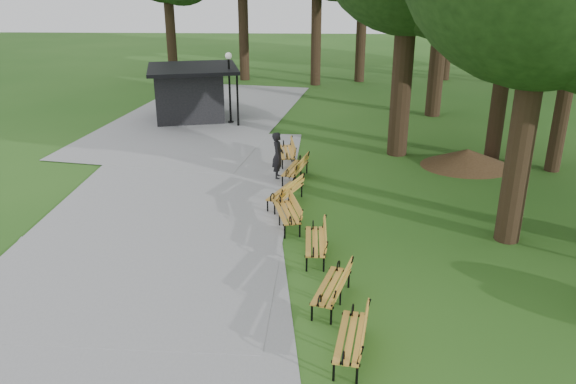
{
  "coord_description": "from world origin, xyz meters",
  "views": [
    {
      "loc": [
        0.53,
        -14.8,
        7.47
      ],
      "look_at": [
        -0.04,
        1.13,
        1.1
      ],
      "focal_mm": 36.43,
      "sensor_mm": 36.0,
      "label": 1
    }
  ],
  "objects_px": {
    "kiosk": "(189,93)",
    "lamp_post": "(229,73)",
    "person": "(278,156)",
    "bench_3": "(287,213)",
    "bench_5": "(295,169)",
    "bench_1": "(331,287)",
    "bench_4": "(285,192)",
    "bench_2": "(315,242)",
    "dirt_mound": "(467,158)",
    "bench_6": "(286,152)",
    "bench_0": "(351,337)"
  },
  "relations": [
    {
      "from": "bench_3",
      "to": "bench_5",
      "type": "distance_m",
      "value": 3.94
    },
    {
      "from": "lamp_post",
      "to": "bench_6",
      "type": "height_order",
      "value": "lamp_post"
    },
    {
      "from": "bench_4",
      "to": "lamp_post",
      "type": "bearing_deg",
      "value": -139.47
    },
    {
      "from": "bench_1",
      "to": "bench_3",
      "type": "distance_m",
      "value": 4.38
    },
    {
      "from": "bench_1",
      "to": "dirt_mound",
      "type": "bearing_deg",
      "value": 167.69
    },
    {
      "from": "kiosk",
      "to": "bench_5",
      "type": "bearing_deg",
      "value": -70.14
    },
    {
      "from": "person",
      "to": "bench_3",
      "type": "bearing_deg",
      "value": -174.8
    },
    {
      "from": "dirt_mound",
      "to": "bench_1",
      "type": "xyz_separation_m",
      "value": [
        -5.56,
        -9.92,
        0.1
      ]
    },
    {
      "from": "bench_1",
      "to": "bench_3",
      "type": "xyz_separation_m",
      "value": [
        -1.19,
        4.21,
        0.0
      ]
    },
    {
      "from": "dirt_mound",
      "to": "bench_0",
      "type": "height_order",
      "value": "bench_0"
    },
    {
      "from": "bench_6",
      "to": "bench_2",
      "type": "bearing_deg",
      "value": 0.83
    },
    {
      "from": "kiosk",
      "to": "bench_2",
      "type": "height_order",
      "value": "kiosk"
    },
    {
      "from": "bench_4",
      "to": "kiosk",
      "type": "bearing_deg",
      "value": -130.73
    },
    {
      "from": "bench_1",
      "to": "bench_2",
      "type": "xyz_separation_m",
      "value": [
        -0.36,
        2.31,
        0.0
      ]
    },
    {
      "from": "kiosk",
      "to": "bench_0",
      "type": "bearing_deg",
      "value": -82.7
    },
    {
      "from": "bench_1",
      "to": "bench_5",
      "type": "distance_m",
      "value": 8.22
    },
    {
      "from": "dirt_mound",
      "to": "bench_6",
      "type": "height_order",
      "value": "bench_6"
    },
    {
      "from": "bench_3",
      "to": "bench_5",
      "type": "relative_size",
      "value": 1.0
    },
    {
      "from": "person",
      "to": "lamp_post",
      "type": "xyz_separation_m",
      "value": [
        -2.7,
        7.6,
        1.56
      ]
    },
    {
      "from": "kiosk",
      "to": "dirt_mound",
      "type": "height_order",
      "value": "kiosk"
    },
    {
      "from": "kiosk",
      "to": "bench_2",
      "type": "bearing_deg",
      "value": -79.69
    },
    {
      "from": "kiosk",
      "to": "bench_4",
      "type": "xyz_separation_m",
      "value": [
        5.18,
        -10.78,
        -0.88
      ]
    },
    {
      "from": "person",
      "to": "bench_4",
      "type": "xyz_separation_m",
      "value": [
        0.36,
        -2.46,
        -0.43
      ]
    },
    {
      "from": "bench_3",
      "to": "dirt_mound",
      "type": "bearing_deg",
      "value": 116.8
    },
    {
      "from": "person",
      "to": "bench_6",
      "type": "distance_m",
      "value": 1.82
    },
    {
      "from": "bench_1",
      "to": "bench_5",
      "type": "relative_size",
      "value": 1.0
    },
    {
      "from": "bench_1",
      "to": "bench_2",
      "type": "bearing_deg",
      "value": -154.12
    },
    {
      "from": "bench_0",
      "to": "bench_2",
      "type": "height_order",
      "value": "same"
    },
    {
      "from": "kiosk",
      "to": "lamp_post",
      "type": "height_order",
      "value": "lamp_post"
    },
    {
      "from": "bench_4",
      "to": "bench_2",
      "type": "bearing_deg",
      "value": 38.49
    },
    {
      "from": "bench_6",
      "to": "kiosk",
      "type": "bearing_deg",
      "value": -149.37
    },
    {
      "from": "bench_1",
      "to": "bench_4",
      "type": "relative_size",
      "value": 1.0
    },
    {
      "from": "bench_0",
      "to": "bench_4",
      "type": "bearing_deg",
      "value": -158.22
    },
    {
      "from": "lamp_post",
      "to": "bench_3",
      "type": "height_order",
      "value": "lamp_post"
    },
    {
      "from": "bench_4",
      "to": "person",
      "type": "bearing_deg",
      "value": -148.01
    },
    {
      "from": "bench_1",
      "to": "bench_3",
      "type": "bearing_deg",
      "value": -147.21
    },
    {
      "from": "kiosk",
      "to": "bench_1",
      "type": "xyz_separation_m",
      "value": [
        6.49,
        -16.64,
        -0.88
      ]
    },
    {
      "from": "lamp_post",
      "to": "bench_4",
      "type": "height_order",
      "value": "lamp_post"
    },
    {
      "from": "lamp_post",
      "to": "bench_5",
      "type": "distance_m",
      "value": 8.69
    },
    {
      "from": "bench_2",
      "to": "bench_5",
      "type": "relative_size",
      "value": 1.0
    },
    {
      "from": "person",
      "to": "bench_5",
      "type": "xyz_separation_m",
      "value": [
        0.63,
        -0.17,
        -0.43
      ]
    },
    {
      "from": "person",
      "to": "bench_1",
      "type": "xyz_separation_m",
      "value": [
        1.67,
        -8.32,
        -0.43
      ]
    },
    {
      "from": "lamp_post",
      "to": "bench_6",
      "type": "bearing_deg",
      "value": -63.31
    },
    {
      "from": "bench_2",
      "to": "bench_3",
      "type": "bearing_deg",
      "value": -156.48
    },
    {
      "from": "bench_0",
      "to": "bench_4",
      "type": "height_order",
      "value": "same"
    },
    {
      "from": "kiosk",
      "to": "bench_5",
      "type": "height_order",
      "value": "kiosk"
    },
    {
      "from": "person",
      "to": "bench_3",
      "type": "xyz_separation_m",
      "value": [
        0.48,
        -4.11,
        -0.43
      ]
    },
    {
      "from": "bench_5",
      "to": "bench_1",
      "type": "bearing_deg",
      "value": 22.18
    },
    {
      "from": "dirt_mound",
      "to": "bench_3",
      "type": "height_order",
      "value": "bench_3"
    },
    {
      "from": "bench_1",
      "to": "bench_5",
      "type": "xyz_separation_m",
      "value": [
        -1.04,
        8.15,
        0.0
      ]
    }
  ]
}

